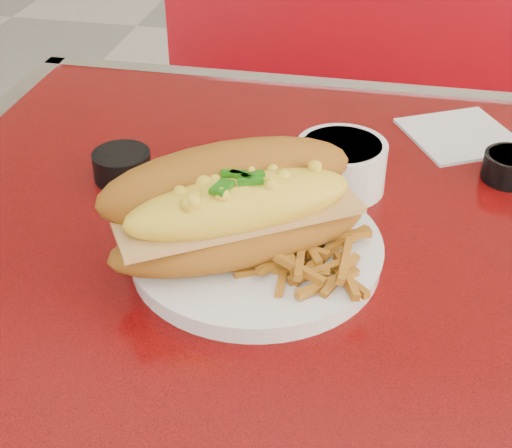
% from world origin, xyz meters
% --- Properties ---
extents(diner_table, '(1.23, 0.83, 0.77)m').
position_xyz_m(diner_table, '(0.00, 0.00, 0.61)').
color(diner_table, red).
rests_on(diner_table, ground).
extents(booth_bench_far, '(1.20, 0.51, 0.90)m').
position_xyz_m(booth_bench_far, '(0.00, 0.81, 0.29)').
color(booth_bench_far, '#9C0A15').
rests_on(booth_bench_far, ground).
extents(dinner_plate, '(0.30, 0.30, 0.02)m').
position_xyz_m(dinner_plate, '(-0.19, -0.04, 0.78)').
color(dinner_plate, white).
rests_on(dinner_plate, diner_table).
extents(mac_hoagie, '(0.28, 0.24, 0.11)m').
position_xyz_m(mac_hoagie, '(-0.20, -0.05, 0.84)').
color(mac_hoagie, '#A06119').
rests_on(mac_hoagie, dinner_plate).
extents(fries_pile, '(0.11, 0.10, 0.03)m').
position_xyz_m(fries_pile, '(-0.13, -0.05, 0.80)').
color(fries_pile, '#C27D21').
rests_on(fries_pile, dinner_plate).
extents(fork, '(0.04, 0.16, 0.00)m').
position_xyz_m(fork, '(-0.13, -0.02, 0.79)').
color(fork, silver).
rests_on(fork, dinner_plate).
extents(gravy_ramekin, '(0.11, 0.11, 0.06)m').
position_xyz_m(gravy_ramekin, '(-0.12, 0.11, 0.80)').
color(gravy_ramekin, white).
rests_on(gravy_ramekin, diner_table).
extents(sauce_cup_left, '(0.08, 0.08, 0.03)m').
position_xyz_m(sauce_cup_left, '(-0.37, 0.08, 0.79)').
color(sauce_cup_left, black).
rests_on(sauce_cup_left, diner_table).
extents(sauce_cup_right, '(0.07, 0.07, 0.03)m').
position_xyz_m(sauce_cup_right, '(0.07, 0.17, 0.79)').
color(sauce_cup_right, black).
rests_on(sauce_cup_right, diner_table).
extents(paper_napkin, '(0.17, 0.17, 0.00)m').
position_xyz_m(paper_napkin, '(0.02, 0.27, 0.77)').
color(paper_napkin, silver).
rests_on(paper_napkin, diner_table).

